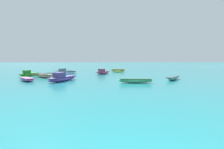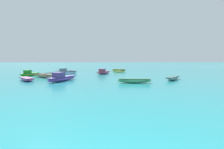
{
  "view_description": "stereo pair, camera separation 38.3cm",
  "coord_description": "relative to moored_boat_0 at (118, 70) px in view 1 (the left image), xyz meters",
  "views": [
    {
      "loc": [
        -0.92,
        -1.65,
        2.13
      ],
      "look_at": [
        1.78,
        19.52,
        0.25
      ],
      "focal_mm": 28.0,
      "sensor_mm": 36.0,
      "label": 1
    },
    {
      "loc": [
        -0.54,
        -1.69,
        2.13
      ],
      "look_at": [
        1.78,
        19.52,
        0.25
      ],
      "focal_mm": 28.0,
      "sensor_mm": 36.0,
      "label": 2
    }
  ],
  "objects": [
    {
      "name": "moored_boat_8",
      "position": [
        -8.4,
        -2.91,
        0.02
      ],
      "size": [
        3.45,
        3.75,
        0.8
      ],
      "rotation": [
        0.0,
        0.0,
        0.6
      ],
      "color": "#80A8CF",
      "rests_on": "ground_plane"
    },
    {
      "name": "moored_boat_6",
      "position": [
        -12.32,
        -6.34,
        0.04
      ],
      "size": [
        1.77,
        2.98,
        0.78
      ],
      "rotation": [
        0.0,
        0.0,
        1.15
      ],
      "color": "green",
      "rests_on": "ground_plane"
    },
    {
      "name": "moored_boat_4",
      "position": [
        -2.89,
        -4.15,
        0.03
      ],
      "size": [
        2.33,
        2.74,
        0.77
      ],
      "rotation": [
        0.0,
        0.0,
        0.93
      ],
      "color": "#C75282",
      "rests_on": "ground_plane"
    },
    {
      "name": "moored_boat_3",
      "position": [
        3.81,
        -12.21,
        -0.04
      ],
      "size": [
        2.51,
        2.6,
        0.35
      ],
      "rotation": [
        0.0,
        0.0,
        0.81
      ],
      "color": "#62A099",
      "rests_on": "ground_plane"
    },
    {
      "name": "moored_boat_7",
      "position": [
        -0.69,
        -14.08,
        -0.01
      ],
      "size": [
        3.09,
        1.01,
        0.4
      ],
      "rotation": [
        0.0,
        0.0,
        -0.16
      ],
      "color": "#4EB67B",
      "rests_on": "ground_plane"
    },
    {
      "name": "moored_boat_1",
      "position": [
        -10.03,
        -8.35,
        -0.02
      ],
      "size": [
        4.03,
        4.25,
        0.47
      ],
      "rotation": [
        0.0,
        0.0,
        -0.7
      ],
      "color": "tan",
      "rests_on": "ground_plane"
    },
    {
      "name": "moored_boat_5",
      "position": [
        -10.84,
        -11.41,
        -0.05
      ],
      "size": [
        2.17,
        2.49,
        0.34
      ],
      "rotation": [
        0.0,
        0.0,
        -0.92
      ],
      "color": "#D25FBA",
      "rests_on": "ground_plane"
    },
    {
      "name": "moored_boat_2",
      "position": [
        -7.41,
        -11.88,
        0.07
      ],
      "size": [
        2.66,
        3.73,
        0.88
      ],
      "rotation": [
        0.0,
        0.0,
        1.03
      ],
      "color": "#754FC4",
      "rests_on": "ground_plane"
    },
    {
      "name": "moored_boat_0",
      "position": [
        0.0,
        0.0,
        0.0
      ],
      "size": [
        2.47,
        4.13,
        0.5
      ],
      "rotation": [
        0.0,
        0.0,
        -0.15
      ],
      "color": "#C2CE5C",
      "rests_on": "ground_plane"
    }
  ]
}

